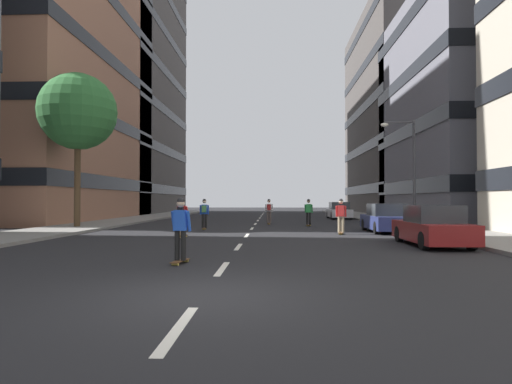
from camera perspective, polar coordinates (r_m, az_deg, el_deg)
name	(u,v)px	position (r m, az deg, el deg)	size (l,w,h in m)	color
ground_plane	(255,225)	(30.04, -0.14, -4.32)	(133.35, 133.35, 0.00)	black
sidewalk_left	(121,221)	(34.80, -17.36, -3.71)	(3.95, 61.12, 0.14)	gray
sidewalk_right	(395,222)	(34.04, 17.89, -3.77)	(3.95, 61.12, 0.14)	gray
lane_markings	(255,224)	(30.82, -0.08, -4.23)	(0.16, 52.20, 0.01)	silver
building_left_mid	(30,40)	(44.52, -27.71, 17.37)	(15.28, 22.47, 31.20)	#9E6B51
building_left_far	(110,78)	(61.14, -18.71, 14.11)	(15.28, 23.38, 35.10)	#4C4744
building_right_mid	(497,109)	(41.75, 29.28, 9.59)	(15.28, 18.23, 18.48)	slate
building_right_far	(421,114)	(59.18, 20.96, 9.65)	(15.28, 23.36, 25.07)	#4C4744
parked_car_near	(432,227)	(17.48, 22.27, -4.31)	(1.82, 4.40, 1.52)	maroon
parked_car_mid	(339,211)	(39.75, 10.92, -2.49)	(1.82, 4.40, 1.52)	silver
parked_car_far	(386,219)	(23.90, 16.75, -3.44)	(1.82, 4.40, 1.52)	navy
street_tree_near	(78,112)	(28.29, -22.48, 9.74)	(4.56, 4.56, 9.14)	#4C3823
streetlamp_right	(408,161)	(28.42, 19.45, 3.90)	(2.13, 0.30, 6.50)	#3F3F44
skater_0	(204,212)	(25.21, -6.85, -2.63)	(0.55, 0.91, 1.78)	brown
skater_1	(180,227)	(11.80, -9.95, -4.59)	(0.57, 0.92, 1.78)	brown
skater_2	(269,210)	(30.34, 1.73, -2.37)	(0.53, 0.90, 1.78)	brown
skater_3	(309,211)	(28.53, 6.96, -2.51)	(0.57, 0.92, 1.78)	brown
skater_4	(182,215)	(20.03, -9.75, -3.04)	(0.57, 0.92, 1.78)	brown
skater_5	(341,215)	(21.95, 11.17, -2.94)	(0.57, 0.92, 1.78)	brown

